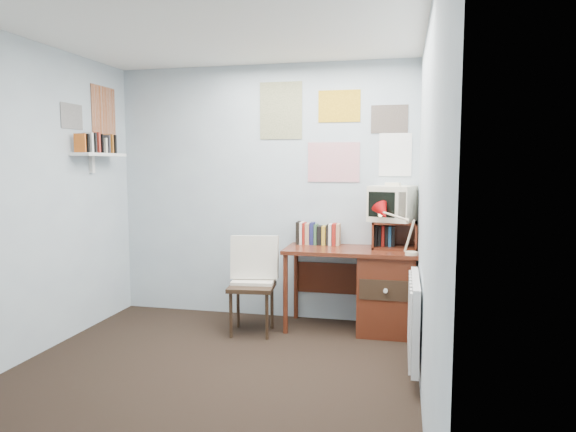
# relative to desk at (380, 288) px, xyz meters

# --- Properties ---
(ground) EXTENTS (3.50, 3.50, 0.00)m
(ground) POSITION_rel_desk_xyz_m (-1.17, -1.48, -0.41)
(ground) COLOR black
(ground) RESTS_ON ground
(back_wall) EXTENTS (3.00, 0.02, 2.50)m
(back_wall) POSITION_rel_desk_xyz_m (-1.17, 0.27, 0.84)
(back_wall) COLOR silver
(back_wall) RESTS_ON ground
(left_wall) EXTENTS (0.02, 3.50, 2.50)m
(left_wall) POSITION_rel_desk_xyz_m (-2.67, -1.48, 0.84)
(left_wall) COLOR silver
(left_wall) RESTS_ON ground
(right_wall) EXTENTS (0.02, 3.50, 2.50)m
(right_wall) POSITION_rel_desk_xyz_m (0.33, -1.48, 0.84)
(right_wall) COLOR silver
(right_wall) RESTS_ON ground
(ceiling) EXTENTS (3.00, 3.50, 0.02)m
(ceiling) POSITION_rel_desk_xyz_m (-1.17, -1.48, 2.09)
(ceiling) COLOR white
(ceiling) RESTS_ON back_wall
(desk) EXTENTS (1.20, 0.55, 0.76)m
(desk) POSITION_rel_desk_xyz_m (0.00, 0.00, 0.00)
(desk) COLOR #552213
(desk) RESTS_ON ground
(desk_chair) EXTENTS (0.48, 0.46, 0.85)m
(desk_chair) POSITION_rel_desk_xyz_m (-1.13, -0.30, 0.02)
(desk_chair) COLOR black
(desk_chair) RESTS_ON ground
(desk_lamp) EXTENTS (0.31, 0.28, 0.39)m
(desk_lamp) POSITION_rel_desk_xyz_m (0.27, -0.22, 0.55)
(desk_lamp) COLOR red
(desk_lamp) RESTS_ON desk
(tv_riser) EXTENTS (0.40, 0.30, 0.25)m
(tv_riser) POSITION_rel_desk_xyz_m (0.12, 0.11, 0.48)
(tv_riser) COLOR #552213
(tv_riser) RESTS_ON desk
(crt_tv) EXTENTS (0.46, 0.44, 0.35)m
(crt_tv) POSITION_rel_desk_xyz_m (0.09, 0.13, 0.78)
(crt_tv) COLOR beige
(crt_tv) RESTS_ON tv_riser
(book_row) EXTENTS (0.60, 0.14, 0.22)m
(book_row) POSITION_rel_desk_xyz_m (-0.51, 0.18, 0.46)
(book_row) COLOR #552213
(book_row) RESTS_ON desk
(radiator) EXTENTS (0.09, 0.80, 0.60)m
(radiator) POSITION_rel_desk_xyz_m (0.29, -0.93, 0.01)
(radiator) COLOR white
(radiator) RESTS_ON right_wall
(wall_shelf) EXTENTS (0.20, 0.62, 0.24)m
(wall_shelf) POSITION_rel_desk_xyz_m (-2.57, -0.38, 1.21)
(wall_shelf) COLOR white
(wall_shelf) RESTS_ON left_wall
(posters_back) EXTENTS (1.20, 0.01, 0.90)m
(posters_back) POSITION_rel_desk_xyz_m (-0.47, 0.26, 1.44)
(posters_back) COLOR white
(posters_back) RESTS_ON back_wall
(posters_left) EXTENTS (0.01, 0.70, 0.60)m
(posters_left) POSITION_rel_desk_xyz_m (-2.67, -0.38, 1.59)
(posters_left) COLOR white
(posters_left) RESTS_ON left_wall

